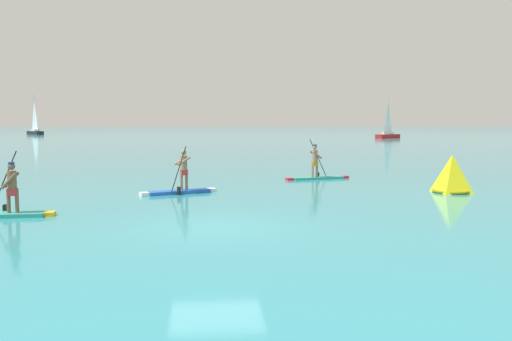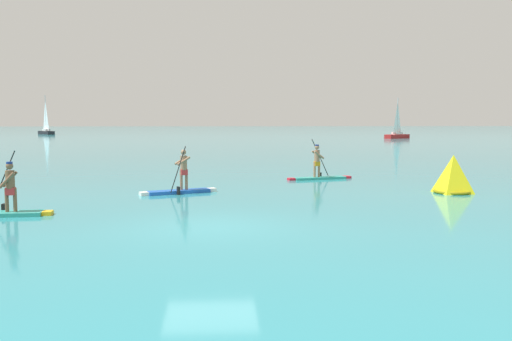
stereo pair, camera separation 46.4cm
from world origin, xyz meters
The scene contains 7 objects.
ground centered at (0.00, 0.00, 0.00)m, with size 440.00×440.00×0.00m, color teal.
paddleboarder_near_left centered at (-6.09, 2.03, 0.32)m, with size 2.84×0.94×1.94m.
paddleboarder_mid_center centered at (-1.24, 6.69, 0.36)m, with size 2.95×1.48×1.85m.
paddleboarder_far_right centered at (5.07, 11.28, 0.37)m, with size 3.22×1.19×1.94m.
race_marker_buoy centered at (9.34, 6.02, 0.67)m, with size 1.69×1.69×1.49m.
sailboat_left_horizon centered at (-32.52, 94.29, 1.04)m, with size 4.00×4.39×7.51m.
sailboat_right_horizon centered at (27.52, 66.91, 0.86)m, with size 4.35×3.39×6.11m.
Camera 1 is at (-0.29, -14.54, 2.85)m, focal length 38.59 mm.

